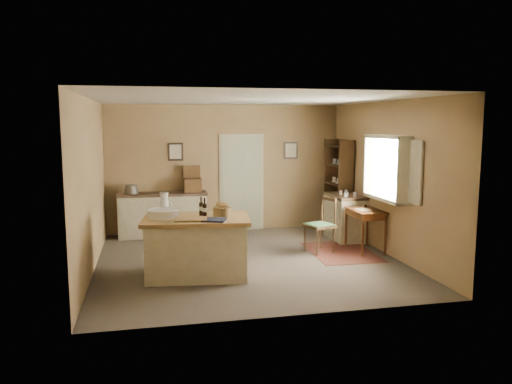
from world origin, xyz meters
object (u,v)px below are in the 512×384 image
work_island (196,245)px  shelving_unit (340,186)px  sideboard (163,213)px  desk_chair (319,226)px  writing_desk (365,215)px  right_cabinet (345,217)px

work_island → shelving_unit: shelving_unit is taller
sideboard → desk_chair: size_ratio=1.87×
work_island → writing_desk: size_ratio=2.05×
desk_chair → shelving_unit: (1.00, 1.53, 0.50)m
writing_desk → shelving_unit: 1.65m
work_island → sideboard: bearing=105.2°
work_island → right_cabinet: work_island is taller
right_cabinet → shelving_unit: bearing=77.0°
writing_desk → right_cabinet: right_cabinet is taller
writing_desk → right_cabinet: 0.98m
sideboard → right_cabinet: bearing=-16.5°
work_island → writing_desk: 3.26m
work_island → right_cabinet: (3.14, 1.81, -0.02)m
sideboard → desk_chair: (2.70, -1.92, 0.00)m
sideboard → writing_desk: size_ratio=2.19×
work_island → right_cabinet: 3.62m
work_island → sideboard: work_island is taller
writing_desk → desk_chair: bearing=174.2°
work_island → desk_chair: size_ratio=1.75×
work_island → desk_chair: work_island is taller
work_island → sideboard: (-0.40, 2.86, -0.00)m
sideboard → shelving_unit: 3.75m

